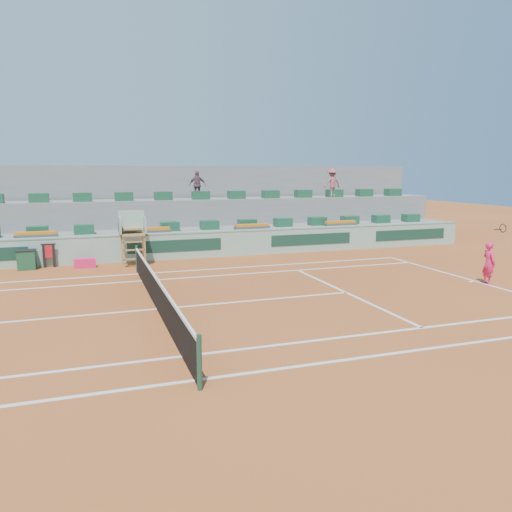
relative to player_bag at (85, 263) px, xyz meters
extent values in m
plane|color=#95461C|center=(2.03, -7.59, -0.20)|extent=(90.00, 90.00, 0.00)
cube|color=gray|center=(2.03, 3.11, 0.40)|extent=(36.00, 4.00, 1.20)
cube|color=gray|center=(2.03, 4.71, 1.10)|extent=(36.00, 2.40, 2.60)
cube|color=gray|center=(2.03, 6.31, 2.00)|extent=(36.00, 0.40, 4.40)
cube|color=#F62062|center=(0.00, 0.00, 0.00)|extent=(0.90, 0.40, 0.40)
imported|color=#6A4656|center=(5.90, 4.25, 3.16)|extent=(0.93, 0.46, 1.52)
imported|color=#A35157|center=(13.77, 3.92, 3.23)|extent=(1.13, 0.73, 1.65)
cube|color=silver|center=(13.92, -7.59, -0.19)|extent=(0.12, 10.97, 0.01)
cube|color=silver|center=(2.03, -13.08, -0.19)|extent=(23.77, 0.12, 0.01)
cube|color=silver|center=(2.03, -2.11, -0.19)|extent=(23.77, 0.12, 0.01)
cube|color=silver|center=(2.03, -11.71, -0.19)|extent=(23.77, 0.12, 0.01)
cube|color=silver|center=(2.03, -3.48, -0.19)|extent=(23.77, 0.12, 0.01)
cube|color=silver|center=(8.43, -7.59, -0.19)|extent=(0.12, 8.23, 0.01)
cube|color=silver|center=(2.03, -7.59, -0.19)|extent=(12.80, 0.12, 0.01)
cube|color=silver|center=(13.77, -7.59, -0.19)|extent=(0.30, 0.12, 0.01)
cube|color=black|center=(2.03, -7.59, 0.26)|extent=(0.03, 11.87, 0.92)
cube|color=white|center=(2.03, -7.59, 0.76)|extent=(0.06, 11.87, 0.07)
cylinder|color=#1C422E|center=(2.03, -13.53, 0.35)|extent=(0.10, 0.10, 1.10)
cylinder|color=#1C422E|center=(2.03, -1.66, 0.35)|extent=(0.10, 0.10, 1.10)
cube|color=#90B6A4|center=(2.03, 0.91, 0.40)|extent=(36.00, 0.30, 1.20)
cube|color=#7AA390|center=(2.03, 0.91, 1.03)|extent=(36.00, 0.34, 0.06)
cube|color=#153B2C|center=(4.03, 0.75, 0.45)|extent=(4.40, 0.02, 0.56)
cube|color=#153B2C|center=(11.03, 0.75, 0.45)|extent=(4.40, 0.02, 0.56)
cube|color=#153B2C|center=(17.03, 0.75, 0.45)|extent=(4.40, 0.02, 0.56)
cube|color=olive|center=(1.58, -0.54, 0.48)|extent=(0.08, 0.08, 1.35)
cube|color=olive|center=(2.48, -0.54, 0.48)|extent=(0.08, 0.08, 1.35)
cube|color=olive|center=(1.58, 0.16, 0.48)|extent=(0.08, 0.08, 1.35)
cube|color=olive|center=(2.48, 0.16, 0.48)|extent=(0.08, 0.08, 1.35)
cube|color=olive|center=(2.03, -0.19, 1.19)|extent=(1.10, 0.90, 0.08)
cube|color=#90B6A4|center=(2.03, 0.19, 1.70)|extent=(1.10, 0.08, 1.00)
cube|color=#90B6A4|center=(1.51, -0.19, 1.55)|extent=(0.06, 0.90, 0.80)
cube|color=#90B6A4|center=(2.55, -0.19, 1.55)|extent=(0.06, 0.90, 0.80)
cube|color=olive|center=(2.03, -0.09, 1.43)|extent=(0.80, 0.60, 0.08)
cube|color=olive|center=(2.03, -0.54, 0.15)|extent=(0.90, 0.08, 0.06)
cube|color=olive|center=(2.03, -0.54, 0.55)|extent=(0.90, 0.08, 0.06)
cube|color=olive|center=(2.03, -0.54, 0.90)|extent=(0.90, 0.08, 0.06)
cube|color=#1A4E31|center=(-1.97, 2.21, 1.22)|extent=(0.90, 0.60, 0.44)
cube|color=#1A4E31|center=(0.03, 2.21, 1.22)|extent=(0.90, 0.60, 0.44)
cube|color=#1A4E31|center=(2.03, 2.21, 1.22)|extent=(0.90, 0.60, 0.44)
cube|color=#1A4E31|center=(4.03, 2.21, 1.22)|extent=(0.90, 0.60, 0.44)
cube|color=#1A4E31|center=(6.03, 2.21, 1.22)|extent=(0.90, 0.60, 0.44)
cube|color=#1A4E31|center=(8.03, 2.21, 1.22)|extent=(0.90, 0.60, 0.44)
cube|color=#1A4E31|center=(10.03, 2.21, 1.22)|extent=(0.90, 0.60, 0.44)
cube|color=#1A4E31|center=(12.03, 2.21, 1.22)|extent=(0.90, 0.60, 0.44)
cube|color=#1A4E31|center=(14.03, 2.21, 1.22)|extent=(0.90, 0.60, 0.44)
cube|color=#1A4E31|center=(16.03, 2.21, 1.22)|extent=(0.90, 0.60, 0.44)
cube|color=#1A4E31|center=(18.03, 2.21, 1.22)|extent=(0.90, 0.60, 0.44)
cube|color=#1A4E31|center=(-1.97, 4.11, 2.62)|extent=(0.90, 0.60, 0.44)
cube|color=#1A4E31|center=(0.03, 4.11, 2.62)|extent=(0.90, 0.60, 0.44)
cube|color=#1A4E31|center=(2.03, 4.11, 2.62)|extent=(0.90, 0.60, 0.44)
cube|color=#1A4E31|center=(4.03, 4.11, 2.62)|extent=(0.90, 0.60, 0.44)
cube|color=#1A4E31|center=(6.03, 4.11, 2.62)|extent=(0.90, 0.60, 0.44)
cube|color=#1A4E31|center=(8.03, 4.11, 2.62)|extent=(0.90, 0.60, 0.44)
cube|color=#1A4E31|center=(10.03, 4.11, 2.62)|extent=(0.90, 0.60, 0.44)
cube|color=#1A4E31|center=(12.03, 4.11, 2.62)|extent=(0.90, 0.60, 0.44)
cube|color=#1A4E31|center=(14.03, 4.11, 2.62)|extent=(0.90, 0.60, 0.44)
cube|color=#1A4E31|center=(16.03, 4.11, 2.62)|extent=(0.90, 0.60, 0.44)
cube|color=#1A4E31|center=(18.03, 4.11, 2.62)|extent=(0.90, 0.60, 0.44)
cube|color=#484848|center=(-1.97, 1.41, 1.08)|extent=(1.80, 0.36, 0.16)
cube|color=orange|center=(-1.97, 1.41, 1.22)|extent=(1.70, 0.32, 0.12)
cube|color=#484848|center=(3.03, 1.41, 1.08)|extent=(1.80, 0.36, 0.16)
cube|color=orange|center=(3.03, 1.41, 1.22)|extent=(1.70, 0.32, 0.12)
cube|color=#484848|center=(8.03, 1.41, 1.08)|extent=(1.80, 0.36, 0.16)
cube|color=orange|center=(8.03, 1.41, 1.22)|extent=(1.70, 0.32, 0.12)
cube|color=#484848|center=(13.03, 1.41, 1.08)|extent=(1.80, 0.36, 0.16)
cube|color=orange|center=(13.03, 1.41, 1.22)|extent=(1.70, 0.32, 0.12)
cube|color=#17472B|center=(-2.32, 0.38, 0.20)|extent=(0.71, 0.61, 0.80)
cube|color=black|center=(-2.32, 0.38, 0.62)|extent=(0.75, 0.65, 0.04)
cube|color=black|center=(-1.65, 0.58, 0.30)|extent=(0.10, 0.10, 1.00)
cube|color=black|center=(-1.25, 0.58, 0.30)|extent=(0.10, 0.10, 1.00)
cube|color=black|center=(-1.45, 0.58, 0.80)|extent=(0.60, 0.08, 0.06)
cube|color=red|center=(-1.45, 0.56, 0.50)|extent=(0.44, 0.04, 0.56)
imported|color=#F62062|center=(14.02, -8.08, 0.58)|extent=(0.43, 0.61, 1.56)
cylinder|color=black|center=(14.02, -8.38, 1.85)|extent=(0.03, 0.35, 0.09)
torus|color=black|center=(14.02, -8.60, 1.92)|extent=(0.31, 0.08, 0.31)
camera|label=1|loc=(0.17, -22.30, 3.90)|focal=35.00mm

